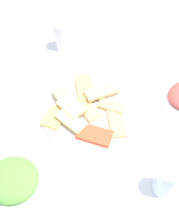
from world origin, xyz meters
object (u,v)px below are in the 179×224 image
dining_table (90,132)px  salad_plate_rice (13,180)px  pide_platter (88,111)px  soda_can (62,36)px  drinking_glass (166,181)px

dining_table → salad_plate_rice: bearing=-9.4°
pide_platter → soda_can: 0.39m
pide_platter → drinking_glass: 0.37m
dining_table → soda_can: size_ratio=8.64×
salad_plate_rice → soda_can: 0.65m
soda_can → dining_table: bearing=50.6°
dining_table → drinking_glass: 0.37m
drinking_glass → pide_platter: bearing=-108.0°
drinking_glass → salad_plate_rice: bearing=-58.1°
pide_platter → drinking_glass: bearing=72.0°
dining_table → salad_plate_rice: (0.34, -0.06, 0.10)m
pide_platter → drinking_glass: size_ratio=2.99×
salad_plate_rice → drinking_glass: drinking_glass is taller
dining_table → pide_platter: 0.10m
salad_plate_rice → drinking_glass: bearing=121.9°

